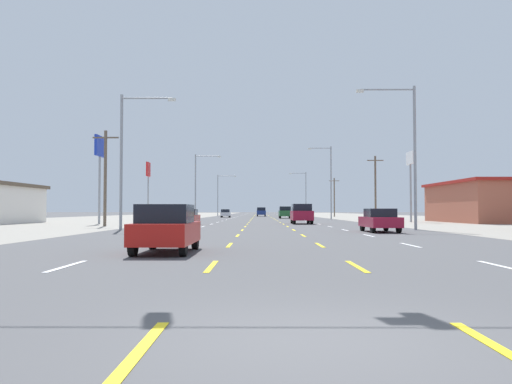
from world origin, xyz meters
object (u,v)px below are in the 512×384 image
object	(u,v)px
sedan_far_right_near	(380,220)
streetlight_left_row_0	(127,151)
hatchback_far_right_farthest	(297,213)
pole_sign_left_row_2	(148,176)
suv_inner_right_far	(285,212)
streetlight_right_row_2	(304,191)
hatchback_inner_left_nearest	(166,228)
suv_center_turn_distant_a	(261,212)
sedan_far_left_mid	(188,217)
streetlight_right_row_1	(329,178)
pole_sign_left_row_1	(100,155)
suv_inner_right_midfar	(302,214)
streetlight_left_row_2	(220,192)
pole_sign_right_row_1	(410,167)
streetlight_left_row_1	(198,182)
streetlight_right_row_0	(409,146)
hatchback_far_left_farther	(226,213)

from	to	relation	value
sedan_far_right_near	streetlight_left_row_0	xyz separation A→B (m)	(-16.70, 3.20, 4.67)
hatchback_far_right_farthest	pole_sign_left_row_2	world-z (taller)	pole_sign_left_row_2
suv_inner_right_far	streetlight_right_row_2	size ratio (longest dim) A/B	0.48
suv_inner_right_far	streetlight_left_row_0	size ratio (longest dim) A/B	0.52
hatchback_inner_left_nearest	suv_center_turn_distant_a	world-z (taller)	suv_center_turn_distant_a
sedan_far_left_mid	streetlight_right_row_1	distance (m)	34.66
pole_sign_left_row_1	suv_inner_right_midfar	bearing A→B (deg)	2.20
streetlight_left_row_2	suv_center_turn_distant_a	bearing A→B (deg)	-27.72
streetlight_left_row_0	suv_inner_right_midfar	bearing A→B (deg)	49.66
sedan_far_left_mid	pole_sign_left_row_1	bearing A→B (deg)	159.11
suv_inner_right_far	streetlight_left_row_0	world-z (taller)	streetlight_left_row_0
pole_sign_right_row_1	streetlight_left_row_1	size ratio (longest dim) A/B	0.83
suv_center_turn_distant_a	streetlight_right_row_0	distance (m)	78.15
hatchback_far_right_farthest	streetlight_left_row_1	size ratio (longest dim) A/B	0.40
streetlight_left_row_2	hatchback_far_left_farther	bearing A→B (deg)	-82.51
sedan_far_right_near	streetlight_right_row_2	xyz separation A→B (m)	(2.85, 85.59, 5.06)
streetlight_right_row_0	streetlight_right_row_1	distance (m)	41.20
streetlight_left_row_0	suv_center_turn_distant_a	bearing A→B (deg)	82.91
streetlight_left_row_0	streetlight_right_row_0	xyz separation A→B (m)	(19.51, 0.00, 0.33)
hatchback_inner_left_nearest	streetlight_left_row_0	distance (m)	20.40
suv_inner_right_midfar	streetlight_right_row_2	size ratio (longest dim) A/B	0.48
pole_sign_left_row_2	streetlight_right_row_0	xyz separation A→B (m)	(27.46, -43.35, -0.94)
streetlight_right_row_0	streetlight_right_row_2	world-z (taller)	streetlight_right_row_2
suv_inner_right_far	pole_sign_left_row_2	world-z (taller)	pole_sign_left_row_2
pole_sign_left_row_1	streetlight_left_row_2	world-z (taller)	streetlight_left_row_2
hatchback_far_left_farther	streetlight_right_row_1	distance (m)	26.98
hatchback_inner_left_nearest	streetlight_right_row_1	size ratio (longest dim) A/B	0.36
streetlight_right_row_1	pole_sign_left_row_1	bearing A→B (deg)	-134.98
suv_inner_right_far	hatchback_far_left_farther	bearing A→B (deg)	133.43
suv_center_turn_distant_a	pole_sign_left_row_2	xyz separation A→B (m)	(-17.56, -34.02, 5.68)
suv_inner_right_far	pole_sign_left_row_1	world-z (taller)	pole_sign_left_row_1
streetlight_left_row_0	hatchback_far_right_farthest	bearing A→B (deg)	75.51
streetlight_left_row_0	streetlight_left_row_1	size ratio (longest dim) A/B	0.96
suv_center_turn_distant_a	streetlight_right_row_2	bearing A→B (deg)	26.81
streetlight_right_row_1	suv_inner_right_midfar	bearing A→B (deg)	-103.78
sedan_far_left_mid	streetlight_left_row_0	distance (m)	12.67
streetlight_left_row_0	streetlight_left_row_2	bearing A→B (deg)	89.95
streetlight_right_row_0	streetlight_left_row_1	distance (m)	45.58
sedan_far_right_near	streetlight_right_row_1	world-z (taller)	streetlight_right_row_1
streetlight_left_row_2	hatchback_inner_left_nearest	bearing A→B (deg)	-86.54
suv_inner_right_far	streetlight_right_row_0	world-z (taller)	streetlight_right_row_0
pole_sign_right_row_1	suv_center_turn_distant_a	bearing A→B (deg)	107.55
sedan_far_left_mid	streetlight_right_row_1	size ratio (longest dim) A/B	0.41
suv_inner_right_midfar	streetlight_left_row_1	bearing A→B (deg)	117.75
hatchback_inner_left_nearest	streetlight_right_row_2	distance (m)	102.26
sedan_far_right_near	hatchback_far_right_farthest	distance (m)	67.22
streetlight_left_row_0	streetlight_right_row_1	distance (m)	45.64
streetlight_left_row_1	pole_sign_right_row_1	bearing A→B (deg)	-33.37
suv_inner_right_far	suv_center_turn_distant_a	size ratio (longest dim) A/B	1.00
sedan_far_right_near	pole_sign_left_row_2	xyz separation A→B (m)	(-24.64, 46.55, 5.95)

